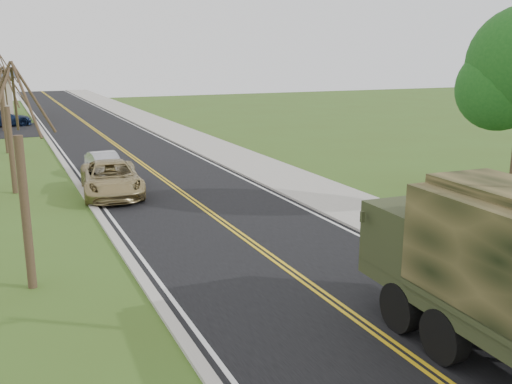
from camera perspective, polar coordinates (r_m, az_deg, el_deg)
road at (r=46.83m, az=-15.14°, el=5.52°), size 8.00×120.00×0.01m
curb_right at (r=47.66m, az=-10.20°, el=5.97°), size 0.30×120.00×0.12m
sidewalk_right at (r=48.12m, az=-8.17°, el=6.11°), size 3.20×120.00×0.10m
curb_left at (r=46.35m, az=-20.22°, el=5.13°), size 0.30×120.00×0.10m
bare_tree_a at (r=16.23m, az=-22.22°, el=-0.25°), size 1.93×2.26×6.08m
bare_tree_b at (r=28.07m, az=-23.38°, el=4.82°), size 1.83×2.14×5.73m
bare_tree_c at (r=39.97m, az=-23.92°, el=7.51°), size 2.04×2.39×6.42m
bare_tree_d at (r=51.95m, az=-24.16°, el=8.39°), size 1.88×2.20×5.91m
suv_champagne at (r=26.56m, az=-14.26°, el=1.31°), size 3.06×5.70×1.52m
sedan_silver at (r=30.95m, az=-14.87°, el=2.71°), size 1.62×3.82×1.23m
lot_car_navy at (r=55.17m, az=-24.16°, el=6.73°), size 5.43×3.17×1.48m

